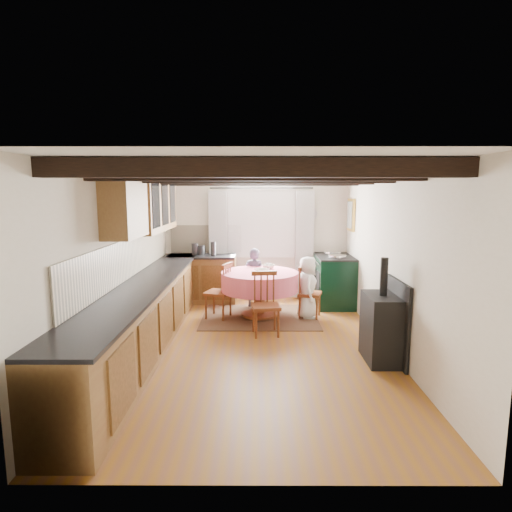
{
  "coord_description": "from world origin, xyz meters",
  "views": [
    {
      "loc": [
        0.02,
        -5.48,
        2.11
      ],
      "look_at": [
        0.0,
        0.8,
        1.15
      ],
      "focal_mm": 29.17,
      "sensor_mm": 36.0,
      "label": 1
    }
  ],
  "objects_px": {
    "aga_range": "(334,280)",
    "chair_right": "(310,292)",
    "chair_left": "(218,290)",
    "cast_iron_stove": "(382,310)",
    "dining_table": "(260,295)",
    "child_right": "(307,287)",
    "child_far": "(254,278)",
    "cup": "(269,266)",
    "chair_near": "(266,304)"
  },
  "relations": [
    {
      "from": "aga_range",
      "to": "chair_right",
      "type": "bearing_deg",
      "value": -124.41
    },
    {
      "from": "chair_left",
      "to": "cast_iron_stove",
      "type": "bearing_deg",
      "value": 68.5
    },
    {
      "from": "dining_table",
      "to": "chair_left",
      "type": "distance_m",
      "value": 0.71
    },
    {
      "from": "chair_left",
      "to": "aga_range",
      "type": "height_order",
      "value": "aga_range"
    },
    {
      "from": "cast_iron_stove",
      "to": "aga_range",
      "type": "bearing_deg",
      "value": 92.36
    },
    {
      "from": "aga_range",
      "to": "child_right",
      "type": "height_order",
      "value": "child_right"
    },
    {
      "from": "cast_iron_stove",
      "to": "child_far",
      "type": "bearing_deg",
      "value": 122.94
    },
    {
      "from": "chair_right",
      "to": "aga_range",
      "type": "distance_m",
      "value": 0.98
    },
    {
      "from": "cast_iron_stove",
      "to": "child_far",
      "type": "xyz_separation_m",
      "value": [
        -1.61,
        2.49,
        -0.11
      ]
    },
    {
      "from": "dining_table",
      "to": "cast_iron_stove",
      "type": "distance_m",
      "value": 2.42
    },
    {
      "from": "dining_table",
      "to": "aga_range",
      "type": "bearing_deg",
      "value": 29.61
    },
    {
      "from": "chair_left",
      "to": "cup",
      "type": "bearing_deg",
      "value": 133.86
    },
    {
      "from": "child_far",
      "to": "chair_left",
      "type": "bearing_deg",
      "value": 67.35
    },
    {
      "from": "chair_left",
      "to": "child_right",
      "type": "relative_size",
      "value": 0.91
    },
    {
      "from": "cast_iron_stove",
      "to": "child_right",
      "type": "height_order",
      "value": "cast_iron_stove"
    },
    {
      "from": "child_right",
      "to": "cast_iron_stove",
      "type": "bearing_deg",
      "value": -156.12
    },
    {
      "from": "cup",
      "to": "child_far",
      "type": "bearing_deg",
      "value": 135.73
    },
    {
      "from": "chair_left",
      "to": "child_right",
      "type": "xyz_separation_m",
      "value": [
        1.51,
        0.01,
        0.05
      ]
    },
    {
      "from": "dining_table",
      "to": "chair_left",
      "type": "xyz_separation_m",
      "value": [
        -0.7,
        -0.05,
        0.08
      ]
    },
    {
      "from": "chair_right",
      "to": "child_right",
      "type": "bearing_deg",
      "value": 131.69
    },
    {
      "from": "aga_range",
      "to": "cup",
      "type": "bearing_deg",
      "value": -161.12
    },
    {
      "from": "cast_iron_stove",
      "to": "child_right",
      "type": "distance_m",
      "value": 1.97
    },
    {
      "from": "cast_iron_stove",
      "to": "cup",
      "type": "distance_m",
      "value": 2.63
    },
    {
      "from": "aga_range",
      "to": "cast_iron_stove",
      "type": "relative_size",
      "value": 0.79
    },
    {
      "from": "cast_iron_stove",
      "to": "child_right",
      "type": "xyz_separation_m",
      "value": [
        -0.71,
        1.83,
        -0.13
      ]
    },
    {
      "from": "cast_iron_stove",
      "to": "cup",
      "type": "relative_size",
      "value": 13.82
    },
    {
      "from": "child_far",
      "to": "cup",
      "type": "relative_size",
      "value": 11.59
    },
    {
      "from": "child_right",
      "to": "cup",
      "type": "bearing_deg",
      "value": 60.29
    },
    {
      "from": "dining_table",
      "to": "cup",
      "type": "distance_m",
      "value": 0.6
    },
    {
      "from": "dining_table",
      "to": "chair_left",
      "type": "relative_size",
      "value": 1.37
    },
    {
      "from": "chair_near",
      "to": "cast_iron_stove",
      "type": "height_order",
      "value": "cast_iron_stove"
    },
    {
      "from": "dining_table",
      "to": "chair_right",
      "type": "relative_size",
      "value": 1.47
    },
    {
      "from": "chair_left",
      "to": "aga_range",
      "type": "xyz_separation_m",
      "value": [
        2.11,
        0.85,
        0.0
      ]
    },
    {
      "from": "child_far",
      "to": "cup",
      "type": "bearing_deg",
      "value": 155.29
    },
    {
      "from": "chair_near",
      "to": "aga_range",
      "type": "distance_m",
      "value": 2.15
    },
    {
      "from": "chair_near",
      "to": "cup",
      "type": "height_order",
      "value": "chair_near"
    },
    {
      "from": "cup",
      "to": "aga_range",
      "type": "bearing_deg",
      "value": 18.88
    },
    {
      "from": "chair_near",
      "to": "child_far",
      "type": "xyz_separation_m",
      "value": [
        -0.18,
        1.52,
        0.08
      ]
    },
    {
      "from": "dining_table",
      "to": "cup",
      "type": "height_order",
      "value": "cup"
    },
    {
      "from": "chair_left",
      "to": "cast_iron_stove",
      "type": "distance_m",
      "value": 2.88
    },
    {
      "from": "chair_left",
      "to": "child_far",
      "type": "xyz_separation_m",
      "value": [
        0.61,
        0.67,
        0.08
      ]
    },
    {
      "from": "chair_near",
      "to": "chair_right",
      "type": "distance_m",
      "value": 1.17
    },
    {
      "from": "chair_right",
      "to": "cast_iron_stove",
      "type": "distance_m",
      "value": 1.98
    },
    {
      "from": "dining_table",
      "to": "child_right",
      "type": "distance_m",
      "value": 0.82
    },
    {
      "from": "chair_near",
      "to": "aga_range",
      "type": "height_order",
      "value": "aga_range"
    },
    {
      "from": "chair_near",
      "to": "child_right",
      "type": "height_order",
      "value": "child_right"
    },
    {
      "from": "dining_table",
      "to": "aga_range",
      "type": "relative_size",
      "value": 1.25
    },
    {
      "from": "chair_near",
      "to": "chair_left",
      "type": "distance_m",
      "value": 1.16
    },
    {
      "from": "dining_table",
      "to": "child_far",
      "type": "bearing_deg",
      "value": 98.61
    },
    {
      "from": "dining_table",
      "to": "chair_left",
      "type": "bearing_deg",
      "value": -176.1
    }
  ]
}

